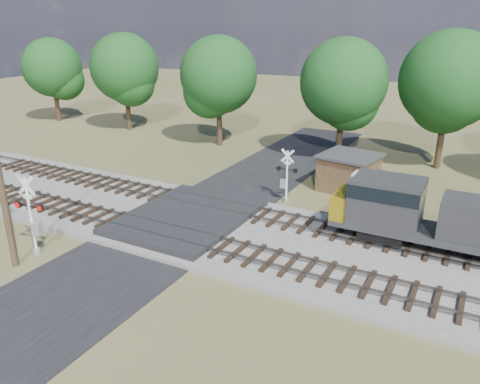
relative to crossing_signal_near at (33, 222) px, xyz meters
The scene contains 10 objects.
ground 8.56m from the crossing_signal_near, 54.75° to the left, with size 160.00×160.00×0.00m, color #4A4D29.
ballast_bed 16.61m from the crossing_signal_near, 26.27° to the left, with size 140.00×10.00×0.30m, color gray.
road 8.55m from the crossing_signal_near, 54.75° to the left, with size 7.00×60.00×0.08m, color black.
crossing_panel 8.90m from the crossing_signal_near, 56.63° to the left, with size 7.00×9.00×0.62m, color #262628.
track_near 9.40m from the crossing_signal_near, 31.23° to the left, with size 140.00×2.60×0.33m.
track_far 12.71m from the crossing_signal_near, 51.03° to the left, with size 140.00×2.60×0.33m.
crossing_signal_near is the anchor object (origin of this frame).
crossing_signal_far 16.28m from the crossing_signal_near, 57.44° to the left, with size 1.55×0.33×3.84m.
equipment_shed 21.87m from the crossing_signal_near, 56.93° to the left, with size 4.57×4.57×2.72m.
treeline 28.92m from the crossing_signal_near, 68.20° to the left, with size 81.99×11.67×11.97m.
Camera 1 is at (15.75, -21.67, 12.04)m, focal length 35.00 mm.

